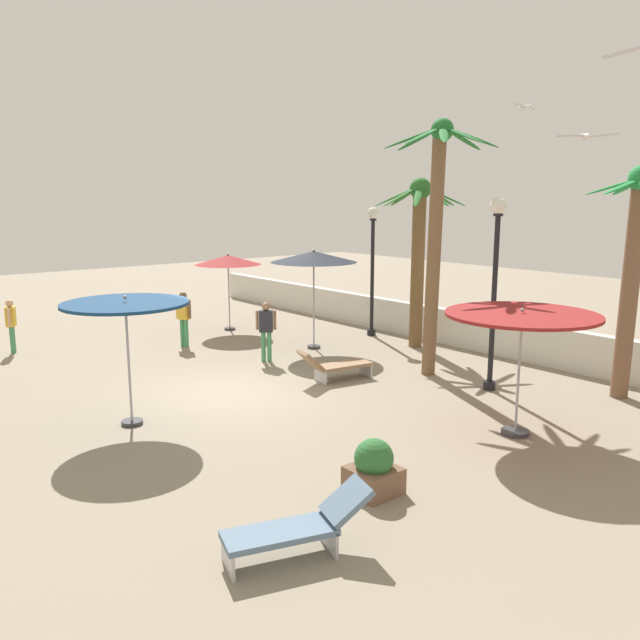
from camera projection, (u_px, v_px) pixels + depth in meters
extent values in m
plane|color=gray|center=(224.00, 396.00, 14.40)|extent=(56.00, 56.00, 0.00)
cube|color=silver|center=(453.00, 328.00, 19.29)|extent=(25.20, 0.30, 1.07)
cylinder|color=#333338|center=(515.00, 432.00, 12.05)|extent=(0.52, 0.52, 0.08)
cylinder|color=#A5A5AD|center=(519.00, 375.00, 11.84)|extent=(0.05, 0.05, 2.31)
cylinder|color=maroon|center=(522.00, 315.00, 11.63)|extent=(2.79, 2.79, 0.06)
sphere|color=#99999E|center=(523.00, 310.00, 11.61)|extent=(0.08, 0.08, 0.08)
cylinder|color=#333338|center=(314.00, 347.00, 18.96)|extent=(0.38, 0.38, 0.08)
cylinder|color=#A5A5AD|center=(314.00, 305.00, 18.73)|extent=(0.05, 0.05, 2.61)
cone|color=black|center=(314.00, 257.00, 18.46)|extent=(2.52, 2.52, 0.32)
sphere|color=#99999E|center=(314.00, 250.00, 18.43)|extent=(0.08, 0.08, 0.08)
cylinder|color=#333338|center=(132.00, 422.00, 12.57)|extent=(0.42, 0.42, 0.08)
cylinder|color=#A5A5AD|center=(129.00, 364.00, 12.35)|extent=(0.05, 0.05, 2.43)
cylinder|color=navy|center=(125.00, 304.00, 12.12)|extent=(2.39, 2.39, 0.06)
sphere|color=#99999E|center=(125.00, 297.00, 12.10)|extent=(0.08, 0.08, 0.08)
cylinder|color=#333338|center=(230.00, 329.00, 21.60)|extent=(0.37, 0.37, 0.08)
cylinder|color=#A5A5AD|center=(229.00, 297.00, 21.40)|extent=(0.05, 0.05, 2.26)
cone|color=maroon|center=(228.00, 260.00, 21.17)|extent=(2.19, 2.19, 0.32)
sphere|color=#99999E|center=(228.00, 254.00, 21.13)|extent=(0.08, 0.08, 0.08)
cylinder|color=brown|center=(630.00, 291.00, 13.85)|extent=(0.44, 0.37, 4.79)
ellipsoid|color=#1F853D|center=(627.00, 187.00, 13.93)|extent=(1.02, 0.77, 0.40)
ellipsoid|color=#1F853D|center=(613.00, 186.00, 13.61)|extent=(1.07, 0.66, 0.40)
ellipsoid|color=#1F853D|center=(623.00, 186.00, 13.15)|extent=(0.47, 1.11, 0.40)
cylinder|color=brown|center=(434.00, 257.00, 15.57)|extent=(0.47, 0.34, 5.96)
sphere|color=#226D2E|center=(442.00, 130.00, 14.92)|extent=(0.54, 0.54, 0.54)
ellipsoid|color=#226D2E|center=(463.00, 135.00, 14.35)|extent=(1.37, 0.41, 0.52)
ellipsoid|color=#226D2E|center=(472.00, 137.00, 14.99)|extent=(0.96, 1.21, 0.52)
ellipsoid|color=#226D2E|center=(462.00, 139.00, 15.36)|extent=(0.27, 1.37, 0.52)
ellipsoid|color=#226D2E|center=(442.00, 140.00, 15.63)|extent=(1.02, 1.17, 0.52)
ellipsoid|color=#226D2E|center=(418.00, 139.00, 15.46)|extent=(1.36, 0.26, 0.52)
ellipsoid|color=#226D2E|center=(412.00, 138.00, 15.13)|extent=(1.22, 0.95, 0.52)
ellipsoid|color=#226D2E|center=(424.00, 135.00, 14.46)|extent=(0.32, 1.37, 0.52)
ellipsoid|color=#226D2E|center=(444.00, 134.00, 14.26)|extent=(1.07, 1.13, 0.52)
cylinder|color=brown|center=(418.00, 269.00, 18.75)|extent=(0.41, 0.39, 4.65)
sphere|color=#276325|center=(420.00, 189.00, 18.30)|extent=(0.63, 0.63, 0.63)
ellipsoid|color=#276325|center=(435.00, 196.00, 17.76)|extent=(1.27, 0.43, 0.61)
ellipsoid|color=#276325|center=(444.00, 196.00, 18.17)|extent=(1.13, 0.90, 0.61)
ellipsoid|color=#276325|center=(438.00, 196.00, 18.67)|extent=(0.40, 1.27, 0.61)
ellipsoid|color=#276325|center=(417.00, 196.00, 19.01)|extent=(1.08, 0.97, 0.61)
ellipsoid|color=#276325|center=(405.00, 196.00, 18.89)|extent=(1.27, 0.32, 0.61)
ellipsoid|color=#276325|center=(397.00, 196.00, 18.41)|extent=(1.04, 1.02, 0.61)
ellipsoid|color=#276325|center=(401.00, 196.00, 18.01)|extent=(0.40, 1.27, 0.61)
ellipsoid|color=#276325|center=(418.00, 196.00, 17.70)|extent=(0.91, 1.13, 0.61)
cylinder|color=black|center=(371.00, 332.00, 20.76)|extent=(0.28, 0.28, 0.20)
cylinder|color=black|center=(372.00, 278.00, 20.43)|extent=(0.12, 0.12, 3.72)
cylinder|color=black|center=(373.00, 220.00, 20.08)|extent=(0.22, 0.22, 0.06)
sphere|color=white|center=(373.00, 213.00, 20.04)|extent=(0.39, 0.39, 0.39)
cylinder|color=black|center=(489.00, 385.00, 14.85)|extent=(0.28, 0.28, 0.20)
cylinder|color=black|center=(494.00, 304.00, 14.49)|extent=(0.12, 0.12, 4.02)
cylinder|color=black|center=(498.00, 215.00, 14.12)|extent=(0.22, 0.22, 0.06)
sphere|color=white|center=(499.00, 206.00, 14.08)|extent=(0.38, 0.38, 0.38)
cube|color=#B7B7BC|center=(228.00, 557.00, 7.60)|extent=(0.54, 0.20, 0.35)
cube|color=#B7B7BC|center=(329.00, 536.00, 8.07)|extent=(0.54, 0.20, 0.35)
cube|color=slate|center=(280.00, 533.00, 7.81)|extent=(0.95, 1.50, 0.08)
cube|color=slate|center=(346.00, 501.00, 8.08)|extent=(0.70, 0.71, 0.45)
cube|color=#B7B7BC|center=(366.00, 369.00, 16.01)|extent=(0.55, 0.13, 0.35)
cube|color=#B7B7BC|center=(321.00, 376.00, 15.38)|extent=(0.55, 0.13, 0.35)
cube|color=#8C6B4C|center=(344.00, 365.00, 15.66)|extent=(0.78, 1.47, 0.08)
cube|color=#8C6B4C|center=(311.00, 361.00, 15.17)|extent=(0.63, 0.61, 0.50)
cylinder|color=#3F8C59|center=(182.00, 333.00, 19.14)|extent=(0.12, 0.12, 0.84)
cylinder|color=#3F8C59|center=(186.00, 333.00, 19.06)|extent=(0.12, 0.12, 0.84)
cube|color=gold|center=(183.00, 309.00, 18.96)|extent=(0.42, 0.36, 0.59)
sphere|color=brown|center=(183.00, 296.00, 18.89)|extent=(0.23, 0.23, 0.23)
cylinder|color=brown|center=(177.00, 308.00, 19.07)|extent=(0.08, 0.08, 0.53)
cylinder|color=brown|center=(190.00, 309.00, 18.84)|extent=(0.08, 0.08, 0.53)
cylinder|color=#3F8C59|center=(269.00, 347.00, 17.35)|extent=(0.12, 0.12, 0.83)
cylinder|color=#3F8C59|center=(263.00, 347.00, 17.35)|extent=(0.12, 0.12, 0.83)
cube|color=#26262D|center=(266.00, 321.00, 17.22)|extent=(0.41, 0.43, 0.59)
sphere|color=#936B4C|center=(266.00, 306.00, 17.14)|extent=(0.22, 0.22, 0.22)
cylinder|color=#936B4C|center=(275.00, 320.00, 17.21)|extent=(0.08, 0.08, 0.53)
cylinder|color=#936B4C|center=(257.00, 320.00, 17.22)|extent=(0.08, 0.08, 0.53)
cylinder|color=#3F8C59|center=(12.00, 340.00, 18.25)|extent=(0.12, 0.12, 0.78)
cylinder|color=#3F8C59|center=(13.00, 339.00, 18.40)|extent=(0.12, 0.12, 0.78)
cube|color=gold|center=(11.00, 317.00, 18.20)|extent=(0.43, 0.36, 0.55)
sphere|color=tan|center=(9.00, 303.00, 18.13)|extent=(0.21, 0.21, 0.21)
cylinder|color=tan|center=(9.00, 317.00, 17.97)|extent=(0.08, 0.08, 0.50)
cylinder|color=tan|center=(12.00, 314.00, 18.42)|extent=(0.08, 0.08, 0.50)
ellipsoid|color=white|center=(525.00, 108.00, 16.06)|extent=(0.34, 0.19, 0.12)
sphere|color=white|center=(532.00, 106.00, 15.95)|extent=(0.10, 0.10, 0.10)
cube|color=silver|center=(529.00, 108.00, 16.27)|extent=(0.26, 0.57, 0.07)
cube|color=silver|center=(521.00, 106.00, 15.84)|extent=(0.26, 0.57, 0.03)
cube|color=silver|center=(626.00, 52.00, 9.89)|extent=(0.71, 0.26, 0.12)
ellipsoid|color=white|center=(586.00, 137.00, 11.49)|extent=(0.32, 0.30, 0.12)
sphere|color=white|center=(583.00, 136.00, 11.65)|extent=(0.10, 0.10, 0.10)
cube|color=silver|center=(571.00, 136.00, 11.50)|extent=(0.47, 0.50, 0.03)
cube|color=silver|center=(601.00, 136.00, 11.47)|extent=(0.47, 0.50, 0.08)
cube|color=brown|center=(373.00, 480.00, 9.63)|extent=(0.70, 0.70, 0.40)
sphere|color=#2D6B33|center=(374.00, 458.00, 9.56)|extent=(0.60, 0.60, 0.60)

